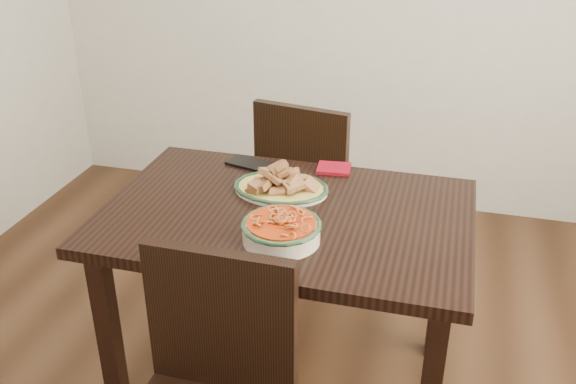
% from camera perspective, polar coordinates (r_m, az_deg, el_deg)
% --- Properties ---
extents(dining_table, '(1.21, 0.80, 0.75)m').
position_cam_1_polar(dining_table, '(2.16, -0.14, -3.98)').
color(dining_table, black).
rests_on(dining_table, ground).
extents(chair_far, '(0.49, 0.49, 0.89)m').
position_cam_1_polar(chair_far, '(2.87, 1.95, 0.84)').
color(chair_far, black).
rests_on(chair_far, ground).
extents(fish_plate, '(0.33, 0.26, 0.11)m').
position_cam_1_polar(fish_plate, '(2.22, -0.64, 1.10)').
color(fish_plate, beige).
rests_on(fish_plate, dining_table).
extents(noodle_bowl, '(0.24, 0.24, 0.08)m').
position_cam_1_polar(noodle_bowl, '(1.92, -0.59, -3.23)').
color(noodle_bowl, beige).
rests_on(noodle_bowl, dining_table).
extents(smartphone, '(0.19, 0.13, 0.01)m').
position_cam_1_polar(smartphone, '(2.44, -3.45, 2.54)').
color(smartphone, black).
rests_on(smartphone, dining_table).
extents(napkin, '(0.13, 0.11, 0.01)m').
position_cam_1_polar(napkin, '(2.40, 4.11, 2.12)').
color(napkin, maroon).
rests_on(napkin, dining_table).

